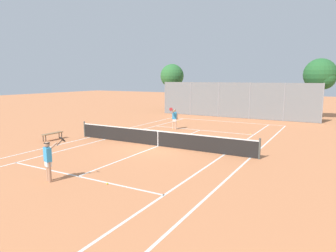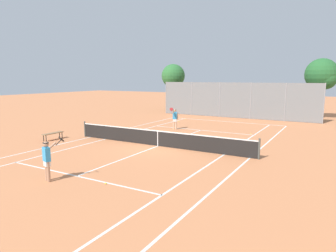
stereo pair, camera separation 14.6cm
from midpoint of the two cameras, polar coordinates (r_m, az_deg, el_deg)
ground_plane at (r=17.97m, az=-2.15°, el=-3.85°), size 120.00×120.00×0.00m
court_line_markings at (r=17.97m, az=-2.15°, el=-3.84°), size 11.10×23.90×0.01m
tennis_net at (r=17.86m, az=-2.16°, el=-2.26°), size 12.00×0.10×1.07m
player_near_side at (r=12.64m, az=-22.16°, el=-5.78°), size 0.82×0.70×1.77m
player_far_left at (r=23.67m, az=1.04°, el=1.58°), size 0.43×0.90×1.77m
loose_tennis_ball_0 at (r=29.58m, az=3.07°, el=1.34°), size 0.07×0.07×0.07m
loose_tennis_ball_1 at (r=19.71m, az=9.82°, el=-2.72°), size 0.07×0.07×0.07m
loose_tennis_ball_2 at (r=27.85m, az=1.79°, el=0.86°), size 0.07×0.07×0.07m
loose_tennis_ball_3 at (r=11.92m, az=-11.85°, el=-10.68°), size 0.07×0.07×0.07m
loose_tennis_ball_4 at (r=22.49m, az=15.26°, el=-1.44°), size 0.07×0.07×0.07m
courtside_bench at (r=21.09m, az=-21.34°, el=-1.40°), size 0.36×1.50×0.47m
back_fence at (r=31.28m, az=12.29°, el=4.83°), size 16.25×0.08×3.61m
tree_behind_left at (r=37.51m, az=0.57°, el=9.41°), size 2.88×2.88×5.75m
tree_behind_right at (r=33.31m, az=27.00°, el=8.57°), size 3.12×3.12×5.95m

